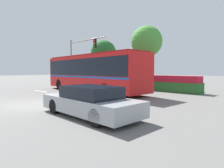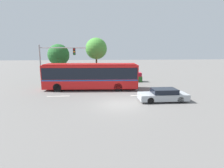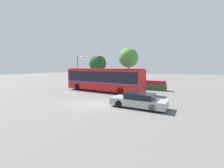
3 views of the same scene
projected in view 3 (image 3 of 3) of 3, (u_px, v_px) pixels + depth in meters
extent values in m
plane|color=slate|center=(92.00, 103.00, 14.23)|extent=(140.00, 140.00, 0.00)
cube|color=red|center=(104.00, 80.00, 20.98)|extent=(11.61, 3.18, 2.86)
cube|color=black|center=(104.00, 76.00, 20.93)|extent=(11.39, 3.21, 1.37)
cube|color=#194C9E|center=(104.00, 82.00, 21.02)|extent=(11.50, 3.20, 0.14)
cube|color=black|center=(74.00, 76.00, 23.97)|extent=(0.18, 2.15, 1.60)
cube|color=maroon|center=(103.00, 69.00, 20.81)|extent=(11.14, 2.95, 0.10)
cylinder|color=black|center=(78.00, 87.00, 22.23)|extent=(1.02, 0.36, 1.00)
cylinder|color=black|center=(88.00, 85.00, 24.10)|extent=(1.02, 0.36, 1.00)
cylinder|color=black|center=(121.00, 91.00, 18.42)|extent=(1.02, 0.36, 1.00)
cylinder|color=black|center=(128.00, 89.00, 20.30)|extent=(1.02, 0.36, 1.00)
cube|color=#9EA3A8|center=(138.00, 102.00, 12.66)|extent=(4.67, 1.85, 0.59)
cube|color=black|center=(140.00, 96.00, 12.54)|extent=(2.34, 1.61, 0.46)
cylinder|color=black|center=(119.00, 104.00, 12.69)|extent=(0.63, 0.23, 0.62)
cylinder|color=black|center=(126.00, 100.00, 14.06)|extent=(0.63, 0.23, 0.62)
cylinder|color=black|center=(152.00, 108.00, 11.31)|extent=(0.63, 0.23, 0.62)
cylinder|color=black|center=(157.00, 104.00, 12.68)|extent=(0.63, 0.23, 0.62)
cylinder|color=gray|center=(78.00, 71.00, 26.00)|extent=(0.18, 0.18, 5.53)
cylinder|color=gray|center=(92.00, 56.00, 24.29)|extent=(6.08, 0.12, 0.12)
cube|color=black|center=(99.00, 59.00, 23.65)|extent=(0.30, 0.22, 0.90)
cylinder|color=red|center=(99.00, 57.00, 23.52)|extent=(0.18, 0.02, 0.18)
cylinder|color=yellow|center=(99.00, 59.00, 23.55)|extent=(0.18, 0.02, 0.18)
cylinder|color=green|center=(99.00, 61.00, 23.58)|extent=(0.18, 0.02, 0.18)
cube|color=#286028|center=(135.00, 86.00, 23.82)|extent=(9.39, 1.13, 0.87)
cube|color=#B7192D|center=(135.00, 82.00, 23.74)|extent=(9.20, 1.07, 0.55)
cylinder|color=brown|center=(98.00, 77.00, 28.65)|extent=(0.36, 0.36, 2.95)
sphere|color=#236028|center=(98.00, 63.00, 28.36)|extent=(3.27, 3.27, 3.27)
cylinder|color=brown|center=(128.00, 75.00, 26.94)|extent=(0.26, 0.26, 3.84)
sphere|color=#479338|center=(129.00, 58.00, 26.59)|extent=(3.45, 3.45, 3.45)
cube|color=silver|center=(70.00, 93.00, 20.08)|extent=(2.40, 0.16, 0.01)
cube|color=silver|center=(131.00, 100.00, 15.43)|extent=(2.40, 0.16, 0.01)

